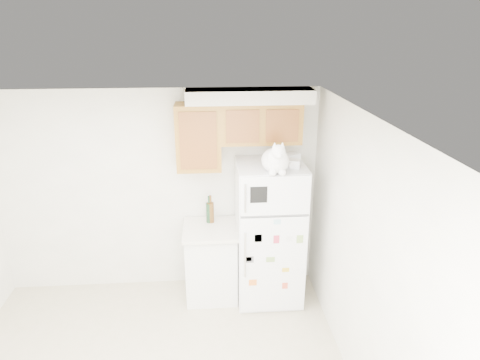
{
  "coord_description": "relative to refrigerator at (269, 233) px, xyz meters",
  "views": [
    {
      "loc": [
        0.6,
        -2.85,
        3.18
      ],
      "look_at": [
        0.95,
        1.55,
        1.55
      ],
      "focal_mm": 32.0,
      "sensor_mm": 36.0,
      "label": 1
    }
  ],
  "objects": [
    {
      "name": "room_shell",
      "position": [
        -1.17,
        -1.36,
        0.82
      ],
      "size": [
        3.84,
        4.04,
        2.52
      ],
      "color": "white",
      "rests_on": "ground_plane"
    },
    {
      "name": "refrigerator",
      "position": [
        0.0,
        0.0,
        0.0
      ],
      "size": [
        0.76,
        0.78,
        1.7
      ],
      "color": "white",
      "rests_on": "ground_plane"
    },
    {
      "name": "base_counter",
      "position": [
        -0.69,
        0.07,
        -0.39
      ],
      "size": [
        0.64,
        0.64,
        0.92
      ],
      "color": "white",
      "rests_on": "ground_plane"
    },
    {
      "name": "cat",
      "position": [
        0.01,
        -0.25,
        0.99
      ],
      "size": [
        0.36,
        0.53,
        0.37
      ],
      "color": "white",
      "rests_on": "refrigerator"
    },
    {
      "name": "storage_box_back",
      "position": [
        0.23,
        0.08,
        0.9
      ],
      "size": [
        0.22,
        0.19,
        0.1
      ],
      "primitive_type": "cube",
      "rotation": [
        0.0,
        0.0,
        0.4
      ],
      "color": "white",
      "rests_on": "refrigerator"
    },
    {
      "name": "storage_box_front",
      "position": [
        0.22,
        -0.12,
        0.89
      ],
      "size": [
        0.18,
        0.15,
        0.09
      ],
      "primitive_type": "cube",
      "rotation": [
        0.0,
        0.0,
        -0.31
      ],
      "color": "white",
      "rests_on": "refrigerator"
    },
    {
      "name": "bottle_green",
      "position": [
        -0.7,
        0.22,
        0.24
      ],
      "size": [
        0.08,
        0.08,
        0.34
      ],
      "primitive_type": null,
      "color": "#19381E",
      "rests_on": "base_counter"
    },
    {
      "name": "bottle_amber",
      "position": [
        -0.68,
        0.21,
        0.24
      ],
      "size": [
        0.08,
        0.08,
        0.34
      ],
      "primitive_type": null,
      "color": "#593814",
      "rests_on": "base_counter"
    }
  ]
}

